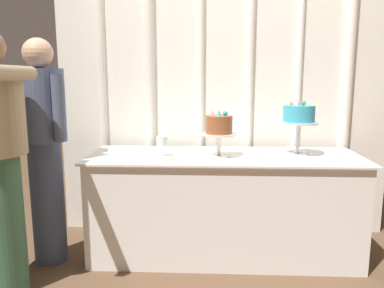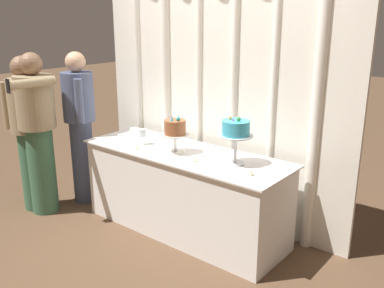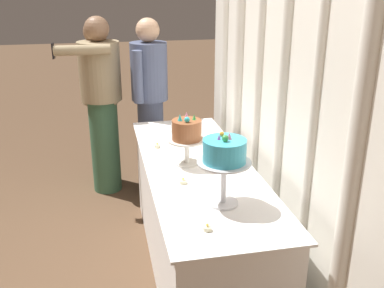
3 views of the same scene
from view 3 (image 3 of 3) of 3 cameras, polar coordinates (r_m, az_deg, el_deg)
name	(u,v)px [view 3 (image 3 of 3)]	position (r m, az deg, el deg)	size (l,w,h in m)	color
ground_plane	(184,268)	(3.22, -1.08, -15.61)	(24.00, 24.00, 0.00)	brown
draped_curtain	(273,69)	(2.81, 10.37, 9.50)	(2.76, 0.17, 2.58)	white
cake_table	(198,218)	(3.02, 0.76, -9.48)	(1.98, 0.68, 0.77)	white
cake_display_nearleft	(187,133)	(2.80, -0.68, 1.44)	(0.24, 0.24, 0.34)	silver
cake_display_nearright	(224,155)	(2.27, 4.18, -1.40)	(0.28, 0.28, 0.40)	silver
wine_glass	(176,129)	(3.21, -2.02, 1.99)	(0.08, 0.08, 0.15)	silver
tealight_far_left	(157,146)	(3.15, -4.49, -0.28)	(0.04, 0.04, 0.04)	beige
tealight_near_left	(183,182)	(2.61, -1.14, -4.88)	(0.05, 0.05, 0.04)	beige
tealight_near_right	(207,228)	(2.15, 1.98, -10.78)	(0.04, 0.04, 0.04)	beige
guest_man_pink_jacket	(150,101)	(3.98, -5.42, 5.54)	(0.44, 0.44, 1.59)	#4C5675
guest_girl_blue_dress	(101,100)	(4.06, -11.59, 5.52)	(0.49, 0.61, 1.61)	#3D6B4C
guest_man_dark_suit	(100,99)	(4.21, -11.72, 5.75)	(0.46, 0.46, 1.57)	#3D6B4C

